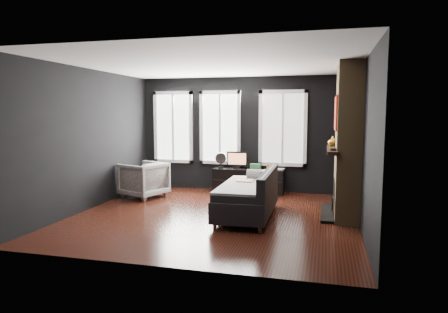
% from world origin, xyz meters
% --- Properties ---
extents(floor, '(5.00, 5.00, 0.00)m').
position_xyz_m(floor, '(0.00, 0.00, 0.00)').
color(floor, black).
rests_on(floor, ground).
extents(ceiling, '(5.00, 5.00, 0.00)m').
position_xyz_m(ceiling, '(0.00, 0.00, 2.70)').
color(ceiling, white).
rests_on(ceiling, ground).
extents(wall_back, '(5.00, 0.02, 2.70)m').
position_xyz_m(wall_back, '(0.00, 2.50, 1.35)').
color(wall_back, black).
rests_on(wall_back, ground).
extents(wall_left, '(0.02, 5.00, 2.70)m').
position_xyz_m(wall_left, '(-2.50, 0.00, 1.35)').
color(wall_left, black).
rests_on(wall_left, ground).
extents(wall_right, '(0.02, 5.00, 2.70)m').
position_xyz_m(wall_right, '(2.50, 0.00, 1.35)').
color(wall_right, black).
rests_on(wall_right, ground).
extents(windows, '(4.00, 0.16, 1.76)m').
position_xyz_m(windows, '(-0.45, 2.46, 2.38)').
color(windows, white).
rests_on(windows, wall_back).
extents(fireplace, '(0.70, 1.62, 2.70)m').
position_xyz_m(fireplace, '(2.30, 0.60, 1.35)').
color(fireplace, '#93724C').
rests_on(fireplace, floor).
extents(sofa, '(1.02, 1.99, 0.85)m').
position_xyz_m(sofa, '(0.59, 0.07, 0.43)').
color(sofa, black).
rests_on(sofa, floor).
extents(stripe_pillow, '(0.11, 0.31, 0.30)m').
position_xyz_m(stripe_pillow, '(0.79, 0.66, 0.61)').
color(stripe_pillow, gray).
rests_on(stripe_pillow, sofa).
extents(armchair, '(1.03, 1.06, 0.86)m').
position_xyz_m(armchair, '(-1.95, 1.15, 0.43)').
color(armchair, silver).
rests_on(armchair, floor).
extents(media_console, '(1.64, 0.53, 0.56)m').
position_xyz_m(media_console, '(0.20, 2.24, 0.28)').
color(media_console, black).
rests_on(media_console, floor).
extents(monitor, '(0.50, 0.12, 0.44)m').
position_xyz_m(monitor, '(-0.09, 2.27, 0.78)').
color(monitor, black).
rests_on(monitor, media_console).
extents(desk_fan, '(0.30, 0.30, 0.37)m').
position_xyz_m(desk_fan, '(-0.47, 2.21, 0.75)').
color(desk_fan, '#A1A1A1').
rests_on(desk_fan, media_console).
extents(mug, '(0.13, 0.11, 0.13)m').
position_xyz_m(mug, '(0.68, 2.19, 0.63)').
color(mug, '#C86104').
rests_on(mug, media_console).
extents(book, '(0.16, 0.07, 0.23)m').
position_xyz_m(book, '(0.84, 2.30, 0.68)').
color(book, tan).
rests_on(book, media_console).
extents(storage_box, '(0.24, 0.16, 0.13)m').
position_xyz_m(storage_box, '(0.37, 2.18, 0.63)').
color(storage_box, '#367742').
rests_on(storage_box, media_console).
extents(mantel_vase, '(0.20, 0.21, 0.18)m').
position_xyz_m(mantel_vase, '(2.05, 1.05, 1.32)').
color(mantel_vase, gold).
rests_on(mantel_vase, fireplace).
extents(mantel_clock, '(0.13, 0.13, 0.04)m').
position_xyz_m(mantel_clock, '(2.05, 0.05, 1.25)').
color(mantel_clock, black).
rests_on(mantel_clock, fireplace).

